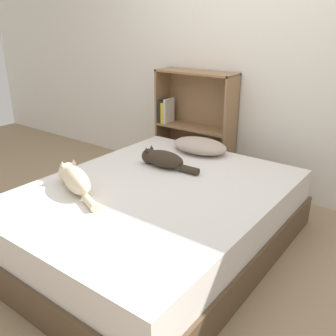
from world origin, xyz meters
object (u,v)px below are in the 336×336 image
object	(u,v)px
cat_light	(75,179)
cat_dark	(162,159)
pillow	(200,146)
bookshelf	(195,125)
bed	(155,218)

from	to	relation	value
cat_light	cat_dark	world-z (taller)	cat_light
pillow	cat_light	bearing A→B (deg)	-102.99
cat_dark	bookshelf	distance (m)	0.96
bed	pillow	distance (m)	0.88
bed	pillow	xyz separation A→B (m)	(-0.16, 0.82, 0.30)
bed	bookshelf	distance (m)	1.40
bed	bookshelf	bearing A→B (deg)	111.32
cat_light	bookshelf	xyz separation A→B (m)	(-0.07, 1.61, 0.01)
bed	bookshelf	xyz separation A→B (m)	(-0.50, 1.27, 0.33)
bookshelf	pillow	bearing A→B (deg)	-52.93
bed	cat_dark	xyz separation A→B (m)	(-0.21, 0.35, 0.30)
pillow	bookshelf	bearing A→B (deg)	127.07
pillow	bookshelf	world-z (taller)	bookshelf
bed	cat_light	distance (m)	0.63
cat_light	bookshelf	bearing A→B (deg)	-64.65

